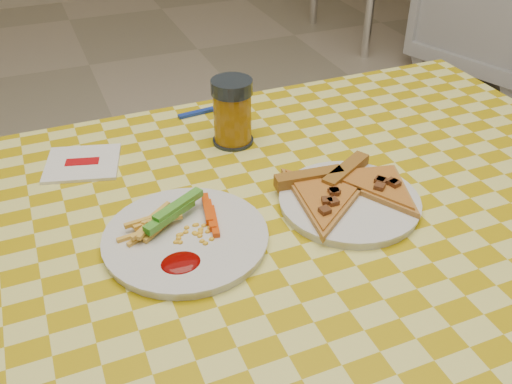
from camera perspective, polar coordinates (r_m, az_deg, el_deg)
table at (r=0.93m, az=2.40°, el=-6.17°), size 1.28×0.88×0.76m
plate_left at (r=0.84m, az=-7.03°, el=-4.72°), size 0.31×0.31×0.01m
plate_right at (r=0.92m, az=9.29°, el=-1.06°), size 0.26×0.26×0.01m
fries_veggies at (r=0.84m, az=-7.95°, el=-3.39°), size 0.17×0.16×0.04m
pizza_slices at (r=0.92m, az=8.98°, el=0.25°), size 0.29×0.26×0.02m
drink_glass at (r=1.06m, az=-2.37°, el=7.94°), size 0.08×0.08×0.13m
napkin at (r=1.06m, az=-16.96°, el=2.78°), size 0.15×0.15×0.01m
fork at (r=1.20m, az=-4.30°, el=8.30°), size 0.15×0.03×0.01m
bg_chair at (r=3.49m, az=23.65°, el=16.61°), size 0.89×0.86×0.73m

